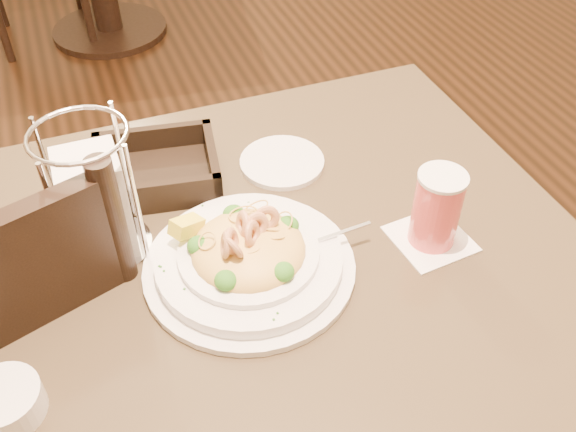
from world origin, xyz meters
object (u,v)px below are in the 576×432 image
object	(u,v)px
bread_basket	(157,171)
napkin_caddy	(96,202)
pasta_bowl	(248,256)
butter_ramekin	(5,403)
main_table	(292,356)
drink_glass	(437,209)
dining_chair_near	(15,371)
side_plate	(282,162)

from	to	relation	value
bread_basket	napkin_caddy	bearing A→B (deg)	-129.48
pasta_bowl	napkin_caddy	bearing A→B (deg)	147.23
bread_basket	napkin_caddy	world-z (taller)	napkin_caddy
napkin_caddy	butter_ramekin	xyz separation A→B (m)	(-0.15, -0.23, -0.07)
main_table	drink_glass	bearing A→B (deg)	-6.79
main_table	butter_ramekin	size ratio (longest dim) A/B	10.16
pasta_bowl	napkin_caddy	world-z (taller)	napkin_caddy
pasta_bowl	dining_chair_near	bearing A→B (deg)	162.12
napkin_caddy	side_plate	xyz separation A→B (m)	(0.31, 0.10, -0.09)
side_plate	main_table	bearing A→B (deg)	-106.64
napkin_caddy	dining_chair_near	bearing A→B (deg)	178.72
napkin_caddy	butter_ramekin	bearing A→B (deg)	-123.26
bread_basket	napkin_caddy	size ratio (longest dim) A/B	1.06
butter_ramekin	pasta_bowl	bearing A→B (deg)	18.87
main_table	bread_basket	bearing A→B (deg)	118.62
drink_glass	side_plate	distance (m)	0.30
pasta_bowl	bread_basket	xyz separation A→B (m)	(-0.08, 0.25, -0.01)
bread_basket	side_plate	distance (m)	0.21
main_table	pasta_bowl	distance (m)	0.26
main_table	side_plate	xyz separation A→B (m)	(0.07, 0.23, 0.23)
pasta_bowl	bread_basket	bearing A→B (deg)	107.86
butter_ramekin	bread_basket	bearing A→B (deg)	54.44
napkin_caddy	butter_ramekin	world-z (taller)	napkin_caddy
dining_chair_near	drink_glass	distance (m)	0.74
dining_chair_near	side_plate	size ratio (longest dim) A/B	6.37
dining_chair_near	pasta_bowl	bearing A→B (deg)	143.73
drink_glass	bread_basket	world-z (taller)	drink_glass
napkin_caddy	side_plate	distance (m)	0.34
pasta_bowl	napkin_caddy	size ratio (longest dim) A/B	1.60
drink_glass	dining_chair_near	bearing A→B (deg)	166.12
drink_glass	pasta_bowl	bearing A→B (deg)	171.85
drink_glass	butter_ramekin	size ratio (longest dim) A/B	1.41
drink_glass	napkin_caddy	bearing A→B (deg)	161.06
side_plate	butter_ramekin	bearing A→B (deg)	-144.90
pasta_bowl	butter_ramekin	distance (m)	0.36
bread_basket	drink_glass	bearing A→B (deg)	-38.72
dining_chair_near	butter_ramekin	bearing A→B (deg)	81.97
dining_chair_near	side_plate	distance (m)	0.57
drink_glass	napkin_caddy	world-z (taller)	napkin_caddy
main_table	butter_ramekin	distance (m)	0.48
pasta_bowl	butter_ramekin	bearing A→B (deg)	-161.13
pasta_bowl	side_plate	size ratio (longest dim) A/B	2.33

